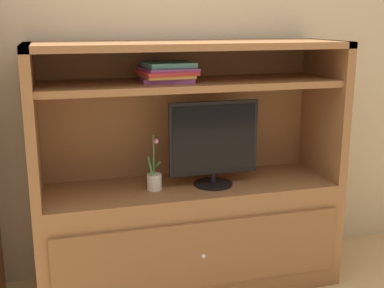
{
  "coord_description": "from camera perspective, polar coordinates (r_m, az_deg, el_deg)",
  "views": [
    {
      "loc": [
        -0.72,
        -2.19,
        1.53
      ],
      "look_at": [
        0.0,
        0.35,
        0.87
      ],
      "focal_mm": 46.62,
      "sensor_mm": 36.0,
      "label": 1
    }
  ],
  "objects": [
    {
      "name": "magazine_stack",
      "position": [
        2.67,
        -2.88,
        8.2
      ],
      "size": [
        0.31,
        0.31,
        0.1
      ],
      "color": "purple",
      "rests_on": "media_console"
    },
    {
      "name": "tv_monitor",
      "position": [
        2.77,
        2.5,
        0.17
      ],
      "size": [
        0.51,
        0.22,
        0.48
      ],
      "color": "black",
      "rests_on": "media_console"
    },
    {
      "name": "media_console",
      "position": [
        2.9,
        -0.3,
        -7.52
      ],
      "size": [
        1.71,
        0.54,
        1.42
      ],
      "color": "brown",
      "rests_on": "ground_plane"
    },
    {
      "name": "painted_rear_wall",
      "position": [
        3.03,
        -2.09,
        11.54
      ],
      "size": [
        6.0,
        0.1,
        2.8
      ],
      "primitive_type": "cube",
      "color": "tan",
      "rests_on": "ground_plane"
    },
    {
      "name": "potted_plant",
      "position": [
        2.75,
        -4.34,
        -4.14
      ],
      "size": [
        0.08,
        0.1,
        0.31
      ],
      "color": "beige",
      "rests_on": "media_console"
    }
  ]
}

